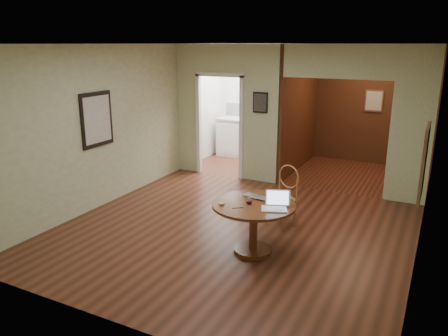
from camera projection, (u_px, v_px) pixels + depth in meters
The scene contains 11 objects.
floor at pixel (232, 232), 6.50m from camera, with size 5.00×5.00×0.00m, color #411F12.
room_shell at pixel (277, 115), 9.01m from camera, with size 5.20×7.50×5.00m.
dining_table at pixel (254, 216), 5.76m from camera, with size 1.10×1.10×0.69m.
chair at pixel (285, 193), 6.60m from camera, with size 0.50×0.50×0.95m.
open_laptop at pixel (276, 203), 5.53m from camera, with size 0.37×0.38×0.22m.
closed_laptop at pixel (254, 198), 5.87m from camera, with size 0.37×0.23×0.03m, color #AAA9AE.
mouse at pixel (221, 203), 5.65m from camera, with size 0.10×0.05×0.04m, color white.
wine_glass at pixel (249, 201), 5.67m from camera, with size 0.09×0.09×0.10m, color white, non-canonical shape.
pen at pixel (238, 208), 5.54m from camera, with size 0.01×0.01×0.15m, color #0B1853.
kitchen_cabinet at pixel (258, 139), 10.56m from camera, with size 2.06×0.60×0.94m.
grocery_bag at pixel (284, 116), 10.11m from camera, with size 0.29×0.25×0.29m, color beige.
Camera 1 is at (2.61, -5.39, 2.71)m, focal length 35.00 mm.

